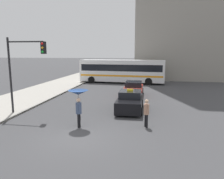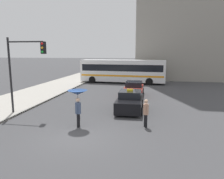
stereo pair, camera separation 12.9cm
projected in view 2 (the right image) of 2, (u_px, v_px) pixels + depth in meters
The scene contains 7 objects.
ground_plane at pixel (78, 137), 11.28m from camera, with size 300.00×300.00×0.00m, color #424244.
taxi at pixel (130, 102), 16.33m from camera, with size 1.91×4.04×1.65m.
sedan_red at pixel (134, 89), 21.82m from camera, with size 1.91×4.22×1.43m.
city_bus at pixel (123, 70), 30.88m from camera, with size 12.02×3.39×3.26m.
pedestrian_with_umbrella at pixel (78, 97), 12.52m from camera, with size 1.16×1.16×2.19m.
pedestrian_man at pixel (146, 111), 12.62m from camera, with size 0.41×0.46×1.66m.
traffic_light at pixel (24, 62), 14.73m from camera, with size 2.76×0.38×5.33m.
Camera 2 is at (3.60, -10.24, 4.34)m, focal length 35.00 mm.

